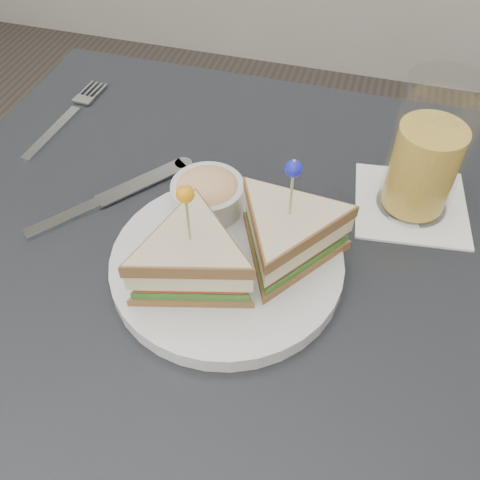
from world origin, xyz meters
The scene contains 5 objects.
table centered at (0.00, 0.00, 0.67)m, with size 0.80×0.80×0.75m.
plate_meal centered at (0.00, 0.01, 0.79)m, with size 0.31×0.31×0.15m.
cutlery_fork centered at (-0.31, 0.22, 0.75)m, with size 0.03×0.20×0.01m.
cutlery_knife centered at (-0.18, 0.07, 0.75)m, with size 0.15×0.19×0.01m.
drink_set centered at (0.18, 0.17, 0.83)m, with size 0.15×0.15×0.17m.
Camera 1 is at (0.11, -0.34, 1.21)m, focal length 40.00 mm.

